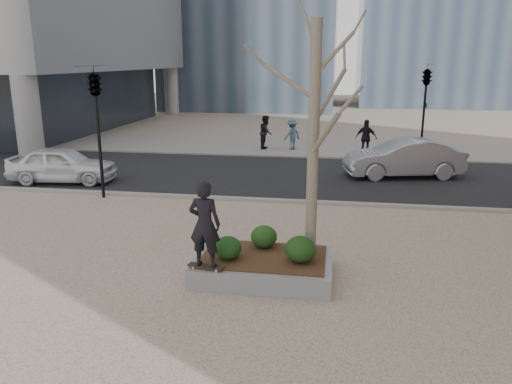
% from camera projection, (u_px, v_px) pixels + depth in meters
% --- Properties ---
extents(ground, '(120.00, 120.00, 0.00)m').
position_uv_depth(ground, '(220.00, 273.00, 11.27)').
color(ground, tan).
rests_on(ground, ground).
extents(street, '(60.00, 8.00, 0.02)m').
position_uv_depth(street, '(275.00, 175.00, 20.81)').
color(street, black).
rests_on(street, ground).
extents(far_sidewalk, '(60.00, 6.00, 0.02)m').
position_uv_depth(far_sidewalk, '(291.00, 147.00, 27.48)').
color(far_sidewalk, gray).
rests_on(far_sidewalk, ground).
extents(planter, '(3.00, 2.00, 0.45)m').
position_uv_depth(planter, '(264.00, 267.00, 11.06)').
color(planter, gray).
rests_on(planter, ground).
extents(planter_mulch, '(2.70, 1.70, 0.04)m').
position_uv_depth(planter_mulch, '(264.00, 257.00, 11.00)').
color(planter_mulch, '#382314').
rests_on(planter_mulch, planter).
extents(sycamore_tree, '(2.80, 2.80, 6.60)m').
position_uv_depth(sycamore_tree, '(314.00, 104.00, 10.27)').
color(sycamore_tree, gray).
rests_on(sycamore_tree, planter_mulch).
extents(shrub_left, '(0.59, 0.59, 0.50)m').
position_uv_depth(shrub_left, '(228.00, 248.00, 10.77)').
color(shrub_left, black).
rests_on(shrub_left, planter_mulch).
extents(shrub_middle, '(0.61, 0.61, 0.51)m').
position_uv_depth(shrub_middle, '(264.00, 237.00, 11.44)').
color(shrub_middle, '#143F16').
rests_on(shrub_middle, planter_mulch).
extents(shrub_right, '(0.66, 0.66, 0.56)m').
position_uv_depth(shrub_right, '(300.00, 249.00, 10.60)').
color(shrub_right, '#143410').
rests_on(shrub_right, planter_mulch).
extents(skateboard, '(0.80, 0.31, 0.08)m').
position_uv_depth(skateboard, '(206.00, 267.00, 10.39)').
color(skateboard, black).
rests_on(skateboard, planter).
extents(skateboarder, '(0.70, 0.49, 1.82)m').
position_uv_depth(skateboarder, '(205.00, 224.00, 10.15)').
color(skateboarder, black).
rests_on(skateboarder, skateboard).
extents(police_car, '(4.25, 2.10, 1.40)m').
position_uv_depth(police_car, '(62.00, 165.00, 19.41)').
color(police_car, white).
rests_on(police_car, street).
extents(car_silver, '(4.93, 2.58, 1.55)m').
position_uv_depth(car_silver, '(404.00, 158.00, 20.27)').
color(car_silver, '#9A9BA1').
rests_on(car_silver, street).
extents(pedestrian_a, '(0.71, 0.89, 1.78)m').
position_uv_depth(pedestrian_a, '(266.00, 132.00, 26.71)').
color(pedestrian_a, black).
rests_on(pedestrian_a, far_sidewalk).
extents(pedestrian_b, '(1.13, 1.16, 1.59)m').
position_uv_depth(pedestrian_b, '(292.00, 135.00, 26.44)').
color(pedestrian_b, '#3D5A6E').
rests_on(pedestrian_b, far_sidewalk).
extents(pedestrian_c, '(1.13, 0.72, 1.80)m').
position_uv_depth(pedestrian_c, '(366.00, 138.00, 24.64)').
color(pedestrian_c, black).
rests_on(pedestrian_c, far_sidewalk).
extents(traffic_light_near, '(0.60, 2.48, 4.50)m').
position_uv_depth(traffic_light_near, '(99.00, 133.00, 16.89)').
color(traffic_light_near, black).
rests_on(traffic_light_near, ground).
extents(traffic_light_far, '(0.60, 2.48, 4.50)m').
position_uv_depth(traffic_light_far, '(424.00, 112.00, 23.60)').
color(traffic_light_far, black).
rests_on(traffic_light_far, ground).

